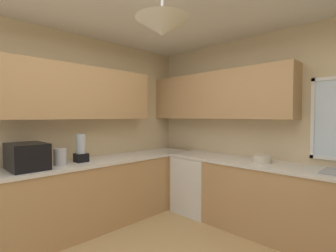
{
  "coord_description": "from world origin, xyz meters",
  "views": [
    {
      "loc": [
        1.46,
        -1.4,
        1.49
      ],
      "look_at": [
        -0.56,
        0.63,
        1.38
      ],
      "focal_mm": 26.63,
      "sensor_mm": 36.0,
      "label": 1
    }
  ],
  "objects_px": {
    "microwave": "(27,156)",
    "bowl": "(262,159)",
    "blender_appliance": "(81,149)",
    "kettle": "(60,157)",
    "dishwasher": "(197,184)"
  },
  "relations": [
    {
      "from": "microwave",
      "to": "kettle",
      "type": "xyz_separation_m",
      "value": [
        0.02,
        0.35,
        -0.04
      ]
    },
    {
      "from": "microwave",
      "to": "bowl",
      "type": "xyz_separation_m",
      "value": [
        1.67,
        2.24,
        -0.1
      ]
    },
    {
      "from": "kettle",
      "to": "blender_appliance",
      "type": "distance_m",
      "value": 0.28
    },
    {
      "from": "dishwasher",
      "to": "microwave",
      "type": "bearing_deg",
      "value": -106.65
    },
    {
      "from": "microwave",
      "to": "bowl",
      "type": "bearing_deg",
      "value": 53.19
    },
    {
      "from": "bowl",
      "to": "microwave",
      "type": "bearing_deg",
      "value": -126.81
    },
    {
      "from": "microwave",
      "to": "kettle",
      "type": "relative_size",
      "value": 2.38
    },
    {
      "from": "dishwasher",
      "to": "blender_appliance",
      "type": "height_order",
      "value": "blender_appliance"
    },
    {
      "from": "blender_appliance",
      "to": "kettle",
      "type": "bearing_deg",
      "value": -85.84
    },
    {
      "from": "bowl",
      "to": "blender_appliance",
      "type": "relative_size",
      "value": 0.64
    },
    {
      "from": "kettle",
      "to": "bowl",
      "type": "xyz_separation_m",
      "value": [
        1.65,
        1.88,
        -0.06
      ]
    },
    {
      "from": "dishwasher",
      "to": "bowl",
      "type": "bearing_deg",
      "value": 1.7
    },
    {
      "from": "kettle",
      "to": "dishwasher",
      "type": "bearing_deg",
      "value": 70.93
    },
    {
      "from": "bowl",
      "to": "blender_appliance",
      "type": "distance_m",
      "value": 2.32
    },
    {
      "from": "dishwasher",
      "to": "bowl",
      "type": "xyz_separation_m",
      "value": [
        1.01,
        0.03,
        0.52
      ]
    }
  ]
}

